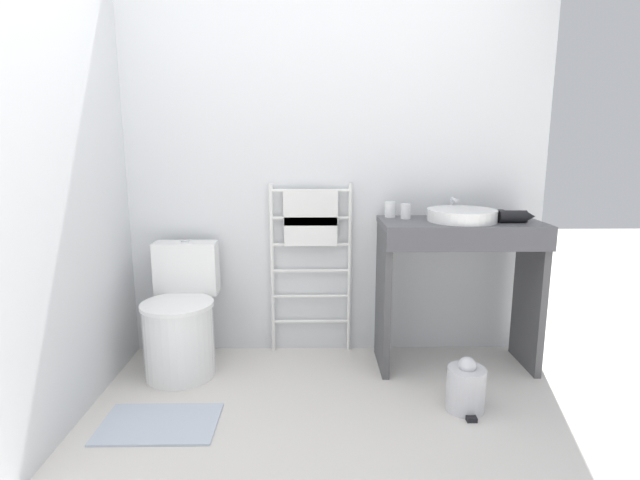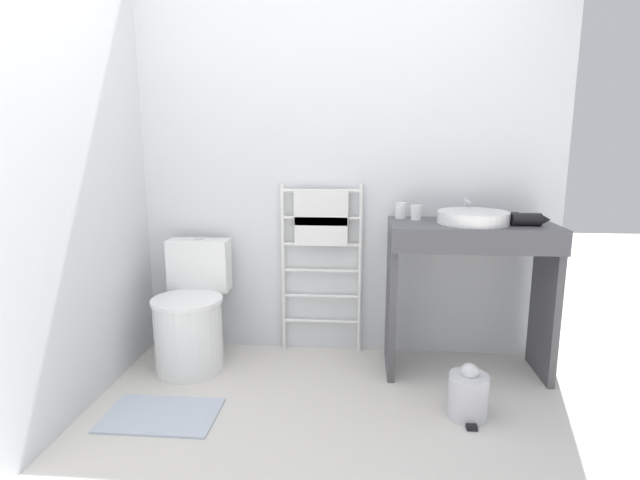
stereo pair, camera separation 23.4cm
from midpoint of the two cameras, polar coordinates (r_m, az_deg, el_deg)
The scene contains 12 objects.
wall_back at distance 3.18m, azimuth 4.38°, elevation 8.63°, with size 2.74×0.12×2.42m, color silver.
wall_side at distance 2.74m, azimuth -24.47°, elevation 7.28°, with size 0.12×2.13×2.42m, color silver.
toilet at distance 3.11m, azimuth -12.44°, elevation -8.84°, with size 0.41×0.54×0.76m.
towel_radiator at distance 3.12m, azimuth 2.29°, elevation 0.72°, with size 0.52×0.06×1.09m.
vanity_counter at distance 3.03m, azimuth 18.85°, elevation -3.73°, with size 0.92×0.46×0.90m.
sink_basin at distance 2.96m, azimuth 19.30°, elevation 2.49°, with size 0.39×0.39×0.07m.
faucet at distance 3.14m, azimuth 18.47°, elevation 3.74°, with size 0.02×0.10×0.12m.
cup_near_wall at distance 3.05m, azimuth 11.42°, elevation 3.32°, with size 0.07×0.07×0.09m.
cup_near_edge at distance 3.00m, azimuth 13.15°, elevation 3.07°, with size 0.06×0.06×0.09m.
hair_dryer at distance 3.00m, azimuth 24.75°, elevation 2.17°, with size 0.21×0.16×0.07m.
trash_bin at distance 2.71m, azimuth 19.09°, elevation -16.41°, with size 0.19×0.23×0.29m.
bath_mat at distance 2.72m, azimuth -15.25°, elevation -18.80°, with size 0.56×0.36×0.01m, color #B2BCCC.
Camera 2 is at (0.14, -1.67, 1.35)m, focal length 28.00 mm.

